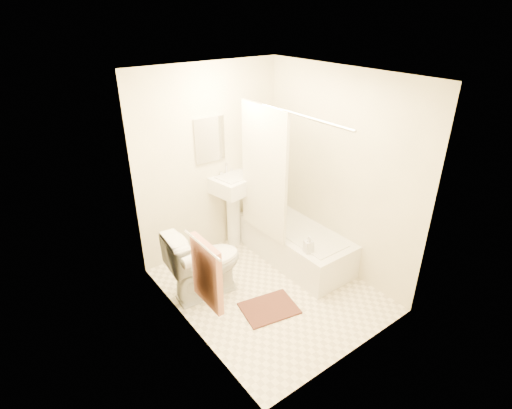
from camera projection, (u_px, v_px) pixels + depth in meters
floor at (269, 289)px, 4.63m from camera, size 2.40×2.40×0.00m
ceiling at (273, 74)px, 3.56m from camera, size 2.40×2.40×0.00m
wall_back at (210, 163)px, 4.95m from camera, size 2.00×0.02×2.40m
wall_left at (183, 225)px, 3.56m from camera, size 0.02×2.40×2.40m
wall_right at (338, 174)px, 4.63m from camera, size 0.02×2.40×2.40m
mirror at (210, 140)px, 4.80m from camera, size 0.40×0.03×0.55m
curtain_rod at (289, 112)px, 3.97m from camera, size 0.03×1.70×0.03m
shower_curtain at (264, 173)px, 4.60m from camera, size 0.04×0.80×1.55m
towel_bar at (202, 245)px, 3.45m from camera, size 0.02×0.60×0.02m
towel at (207, 274)px, 3.60m from camera, size 0.06×0.45×0.66m
toilet_paper at (188, 262)px, 3.91m from camera, size 0.11×0.12×0.12m
toilet at (205, 263)px, 4.39m from camera, size 0.87×0.54×0.82m
sink at (234, 208)px, 5.28m from camera, size 0.63×0.54×1.09m
bathtub at (295, 244)px, 5.10m from camera, size 0.68×1.55×0.44m
bath_mat at (269, 308)px, 4.33m from camera, size 0.65×0.54×0.02m
soap_bottle at (309, 244)px, 4.50m from camera, size 0.11×0.12×0.21m
scrub_brush at (269, 211)px, 5.41m from camera, size 0.09×0.21×0.04m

